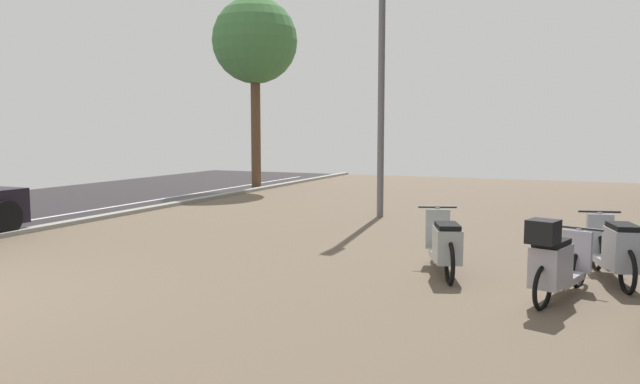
# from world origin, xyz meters

# --- Properties ---
(scooter_mid) EXTENTS (0.79, 1.61, 0.82)m
(scooter_mid) POSITION_xyz_m (5.13, 3.96, 0.38)
(scooter_mid) COLOR black
(scooter_mid) RESTS_ON ground
(scooter_far) EXTENTS (0.77, 1.58, 0.95)m
(scooter_far) POSITION_xyz_m (6.46, 3.26, 0.43)
(scooter_far) COLOR black
(scooter_far) RESTS_ON ground
(scooter_extra) EXTENTS (0.69, 1.68, 0.81)m
(scooter_extra) POSITION_xyz_m (7.09, 4.36, 0.40)
(scooter_extra) COLOR black
(scooter_extra) RESTS_ON ground
(lamp_post) EXTENTS (0.20, 0.52, 5.98)m
(lamp_post) POSITION_xyz_m (2.80, 8.54, 3.31)
(lamp_post) COLOR slate
(lamp_post) RESTS_ON ground
(street_tree) EXTENTS (2.64, 2.64, 5.93)m
(street_tree) POSITION_xyz_m (-2.74, 13.00, 4.56)
(street_tree) COLOR brown
(street_tree) RESTS_ON ground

